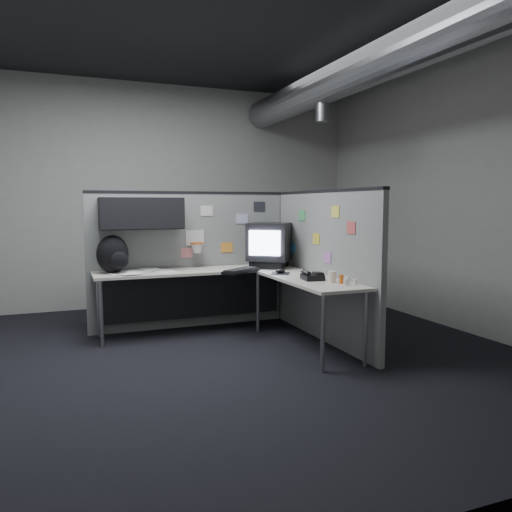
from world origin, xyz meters
name	(u,v)px	position (x,y,z in m)	size (l,w,h in m)	color
room	(286,141)	(0.56, 0.00, 2.10)	(5.62, 5.62, 3.22)	black
partition_back	(179,245)	(-0.25, 1.23, 1.00)	(2.44, 0.42, 1.63)	gray
partition_right	(322,265)	(1.10, 0.22, 0.82)	(0.07, 2.23, 1.63)	gray
desk	(225,282)	(0.15, 0.70, 0.61)	(2.31, 2.11, 0.73)	beige
monitor	(269,245)	(0.75, 0.88, 1.00)	(0.65, 0.65, 0.53)	black
keyboard	(241,271)	(0.29, 0.58, 0.75)	(0.50, 0.41, 0.04)	black
mouse	(280,272)	(0.65, 0.33, 0.75)	(0.28, 0.29, 0.05)	black
phone	(312,276)	(0.76, -0.19, 0.77)	(0.21, 0.23, 0.10)	black
bottles	(346,280)	(0.93, -0.55, 0.77)	(0.14, 0.16, 0.08)	silver
cup	(332,277)	(0.86, -0.40, 0.78)	(0.08, 0.08, 0.11)	silver
papers	(141,272)	(-0.73, 1.01, 0.74)	(0.75, 0.60, 0.01)	white
backpack	(113,255)	(-1.02, 1.01, 0.93)	(0.36, 0.32, 0.42)	black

